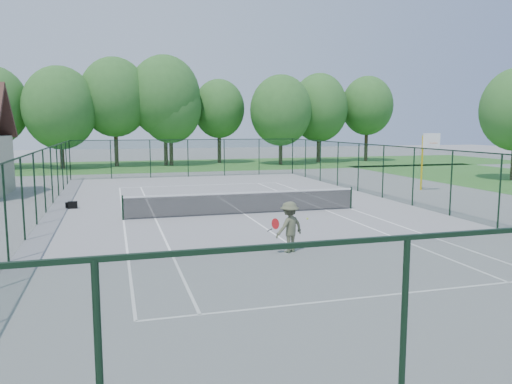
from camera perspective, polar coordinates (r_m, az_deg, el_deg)
ground at (r=23.40m, az=-1.35°, el=-2.53°), size 140.00×140.00×0.00m
grass_far at (r=52.78m, az=-9.63°, el=3.02°), size 80.00×16.00×0.01m
court_lines at (r=23.40m, az=-1.35°, el=-2.52°), size 11.05×23.85×0.01m
tennis_net at (r=23.31m, az=-1.35°, el=-1.14°), size 11.08×0.08×1.10m
fence_enclosure at (r=23.18m, az=-1.36°, el=1.27°), size 18.05×36.05×3.02m
tree_line_far at (r=52.65m, az=-9.78°, el=9.53°), size 39.40×6.40×9.70m
basketball_goal at (r=33.26m, az=18.98°, el=4.52°), size 1.20×1.43×3.65m
sports_bag_a at (r=26.57m, az=-20.22°, el=-1.40°), size 0.44×0.27×0.35m
sports_bag_b at (r=26.86m, az=-20.55°, el=-1.40°), size 0.41×0.32×0.28m
tennis_player at (r=16.33m, az=3.84°, el=-4.01°), size 1.70×1.00×1.67m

